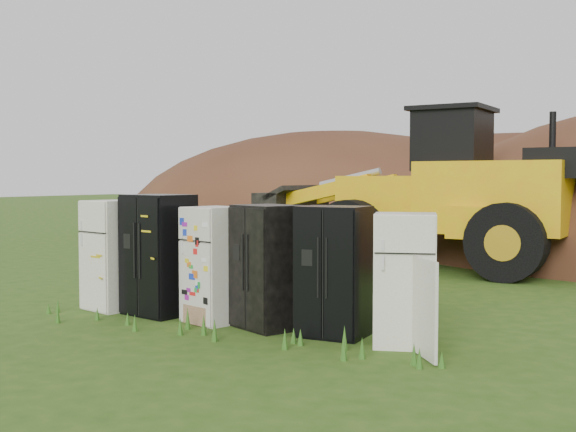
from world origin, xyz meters
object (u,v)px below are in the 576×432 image
Objects in this scene: fridge_leftmost at (114,255)px; fridge_sticker at (215,265)px; fridge_open_door at (405,280)px; fridge_black_right at (334,271)px; fridge_dark_mid at (268,267)px; wheel_loader at (413,189)px; fridge_black_side at (159,255)px.

fridge_leftmost is 1.04× the size of fridge_sticker.
fridge_leftmost reaches higher than fridge_sticker.
fridge_open_door is (4.75, -0.03, -0.04)m from fridge_leftmost.
fridge_leftmost reaches higher than fridge_black_right.
fridge_leftmost reaches higher than fridge_dark_mid.
fridge_black_right is 7.48m from wheel_loader.
fridge_leftmost is at bearing -169.19° from fridge_black_side.
wheel_loader is (1.25, 7.23, 0.89)m from fridge_black_side.
fridge_dark_mid is at bearing -83.87° from wheel_loader.
fridge_black_side reaches higher than fridge_dark_mid.
fridge_black_side is 1.07× the size of fridge_black_right.
fridge_open_door is at bearing -7.10° from fridge_black_right.
fridge_black_side is 1.10× the size of fridge_sticker.
fridge_sticker is 7.36m from wheel_loader.
fridge_leftmost is 1.05× the size of fridge_open_door.
wheel_loader is (0.20, 7.29, 0.97)m from fridge_sticker.
fridge_black_side reaches higher than fridge_open_door.
fridge_open_door is at bearing -69.33° from wheel_loader.
fridge_dark_mid is 0.98m from fridge_black_right.
fridge_black_right reaches higher than fridge_sticker.
fridge_black_side is (0.88, 0.02, 0.05)m from fridge_leftmost.
fridge_leftmost is 1.94m from fridge_sticker.
fridge_dark_mid is 1.95m from fridge_open_door.
fridge_black_right is (3.77, 0.02, -0.01)m from fridge_leftmost.
fridge_open_door is (2.81, 0.01, -0.01)m from fridge_sticker.
fridge_black_right is at bearing 22.94° from fridge_dark_mid.
fridge_black_right is at bearing 157.00° from fridge_open_door.
fridge_black_side is 1.07× the size of fridge_dark_mid.
fridge_dark_mid is (2.79, 0.01, -0.01)m from fridge_leftmost.
fridge_open_door is at bearing 11.57° from fridge_leftmost.
fridge_dark_mid is 7.34m from wheel_loader.
fridge_open_door is (3.86, -0.05, -0.09)m from fridge_black_side.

